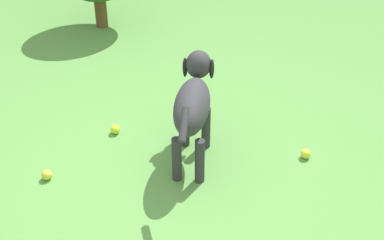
{
  "coord_description": "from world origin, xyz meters",
  "views": [
    {
      "loc": [
        -0.29,
        -2.44,
        2.03
      ],
      "look_at": [
        0.16,
        0.13,
        0.32
      ],
      "focal_mm": 47.38,
      "sensor_mm": 36.0,
      "label": 1
    }
  ],
  "objects_px": {
    "tennis_ball_0": "(47,175)",
    "tennis_ball_2": "(115,129)",
    "dog": "(193,103)",
    "tennis_ball_3": "(306,154)"
  },
  "relations": [
    {
      "from": "tennis_ball_0",
      "to": "tennis_ball_2",
      "type": "bearing_deg",
      "value": 44.41
    },
    {
      "from": "dog",
      "to": "tennis_ball_0",
      "type": "relative_size",
      "value": 13.63
    },
    {
      "from": "tennis_ball_2",
      "to": "tennis_ball_3",
      "type": "xyz_separation_m",
      "value": [
        1.22,
        -0.5,
        0.0
      ]
    },
    {
      "from": "tennis_ball_0",
      "to": "tennis_ball_3",
      "type": "distance_m",
      "value": 1.66
    },
    {
      "from": "tennis_ball_0",
      "to": "tennis_ball_3",
      "type": "bearing_deg",
      "value": -2.32
    },
    {
      "from": "dog",
      "to": "tennis_ball_2",
      "type": "bearing_deg",
      "value": 70.98
    },
    {
      "from": "tennis_ball_3",
      "to": "tennis_ball_2",
      "type": "bearing_deg",
      "value": 157.78
    },
    {
      "from": "dog",
      "to": "tennis_ball_2",
      "type": "distance_m",
      "value": 0.72
    },
    {
      "from": "dog",
      "to": "tennis_ball_2",
      "type": "height_order",
      "value": "dog"
    },
    {
      "from": "tennis_ball_0",
      "to": "tennis_ball_2",
      "type": "height_order",
      "value": "same"
    }
  ]
}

